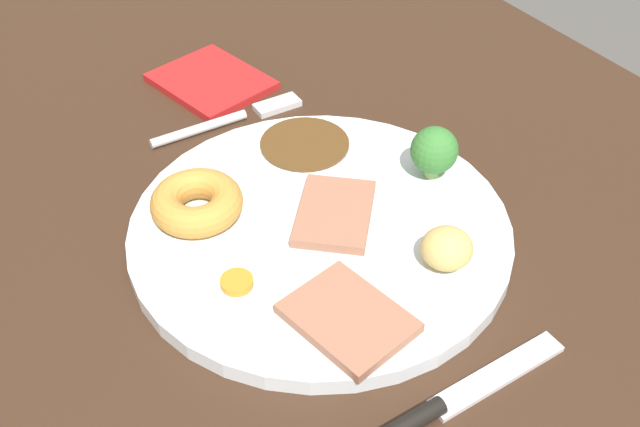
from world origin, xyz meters
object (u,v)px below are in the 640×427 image
(dinner_plate, at_px, (320,230))
(fork, at_px, (232,119))
(yorkshire_pudding, at_px, (197,202))
(meat_slice_under, at_px, (348,318))
(carrot_coin_front, at_px, (237,282))
(knife, at_px, (429,413))
(broccoli_floret, at_px, (434,151))
(folded_napkin, at_px, (211,82))
(roast_potato_left, at_px, (447,248))
(meat_slice_main, at_px, (335,213))

(dinner_plate, xyz_separation_m, fork, (-0.18, 0.01, -0.00))
(fork, bearing_deg, yorkshire_pudding, -125.71)
(meat_slice_under, bearing_deg, carrot_coin_front, -144.85)
(dinner_plate, bearing_deg, carrot_coin_front, -73.27)
(yorkshire_pudding, distance_m, knife, 0.24)
(broccoli_floret, bearing_deg, yorkshire_pudding, -106.83)
(yorkshire_pudding, bearing_deg, dinner_plate, 52.59)
(fork, relative_size, folded_napkin, 1.39)
(meat_slice_under, height_order, roast_potato_left, roast_potato_left)
(yorkshire_pudding, bearing_deg, carrot_coin_front, -5.42)
(dinner_plate, height_order, meat_slice_main, meat_slice_main)
(yorkshire_pudding, bearing_deg, fork, 143.80)
(carrot_coin_front, relative_size, broccoli_floret, 0.51)
(dinner_plate, bearing_deg, folded_napkin, 174.85)
(carrot_coin_front, height_order, folded_napkin, carrot_coin_front)
(meat_slice_under, height_order, yorkshire_pudding, yorkshire_pudding)
(dinner_plate, height_order, carrot_coin_front, carrot_coin_front)
(fork, relative_size, knife, 0.82)
(roast_potato_left, relative_size, carrot_coin_front, 1.62)
(meat_slice_under, relative_size, broccoli_floret, 1.76)
(carrot_coin_front, bearing_deg, roast_potato_left, 67.17)
(dinner_plate, bearing_deg, meat_slice_under, -20.60)
(dinner_plate, bearing_deg, yorkshire_pudding, -127.41)
(fork, xyz_separation_m, folded_napkin, (-0.07, 0.01, 0.00))
(meat_slice_main, height_order, yorkshire_pudding, yorkshire_pudding)
(meat_slice_main, bearing_deg, carrot_coin_front, -75.26)
(dinner_plate, relative_size, yorkshire_pudding, 4.12)
(meat_slice_main, height_order, roast_potato_left, roast_potato_left)
(meat_slice_main, bearing_deg, dinner_plate, -88.36)
(meat_slice_under, distance_m, folded_napkin, 0.35)
(fork, bearing_deg, meat_slice_main, -88.74)
(roast_potato_left, height_order, broccoli_floret, broccoli_floret)
(carrot_coin_front, bearing_deg, broccoli_floret, 98.03)
(meat_slice_main, distance_m, meat_slice_under, 0.11)
(meat_slice_main, relative_size, meat_slice_under, 0.98)
(meat_slice_main, distance_m, carrot_coin_front, 0.10)
(yorkshire_pudding, bearing_deg, meat_slice_main, 57.16)
(meat_slice_under, distance_m, yorkshire_pudding, 0.16)
(carrot_coin_front, relative_size, fork, 0.16)
(fork, bearing_deg, meat_slice_under, -99.23)
(fork, height_order, knife, knife)
(yorkshire_pudding, height_order, roast_potato_left, roast_potato_left)
(broccoli_floret, height_order, fork, broccoli_floret)
(fork, distance_m, knife, 0.36)
(knife, bearing_deg, folded_napkin, 82.31)
(knife, bearing_deg, fork, 82.79)
(roast_potato_left, xyz_separation_m, knife, (0.09, -0.08, -0.02))
(yorkshire_pudding, bearing_deg, meat_slice_under, 14.94)
(knife, bearing_deg, dinner_plate, 80.11)
(meat_slice_under, bearing_deg, meat_slice_main, 152.67)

